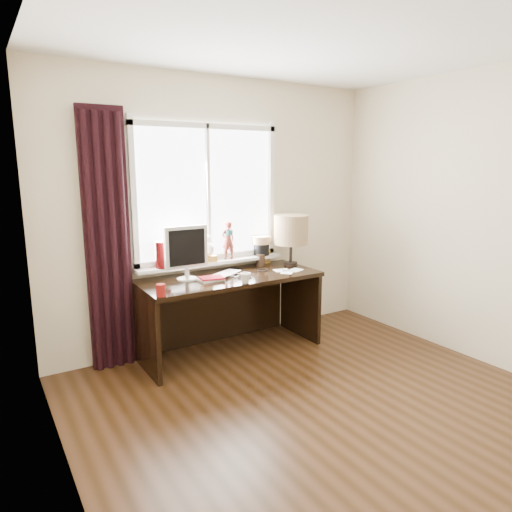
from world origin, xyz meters
TOP-DOWN VIEW (x-y plane):
  - floor at (0.00, 0.00)m, footprint 3.50×4.00m
  - ceiling at (0.00, 0.00)m, footprint 3.50×4.00m
  - wall_back at (0.00, 2.00)m, footprint 3.50×0.00m
  - wall_left at (-1.75, 0.00)m, footprint 0.00×4.00m
  - laptop at (-0.14, 1.65)m, footprint 0.42×0.37m
  - mug at (-0.11, 1.33)m, footprint 0.13×0.13m
  - red_cup at (-0.89, 1.33)m, footprint 0.08×0.08m
  - window at (-0.13, 1.95)m, footprint 1.52×0.20m
  - curtain at (-1.13, 1.91)m, footprint 0.38×0.09m
  - desk at (-0.10, 1.73)m, footprint 1.70×0.70m
  - monitor at (-0.50, 1.71)m, footprint 0.40×0.18m
  - notebook_stack at (-0.33, 1.57)m, footprint 0.24×0.18m
  - brush_holder at (0.38, 1.85)m, footprint 0.09×0.09m
  - icon_frame at (0.49, 1.91)m, footprint 0.10×0.03m
  - table_lamp at (0.66, 1.71)m, footprint 0.35×0.35m
  - loose_papers at (0.48, 1.51)m, footprint 0.30×0.25m
  - desk_cables at (0.07, 1.62)m, footprint 0.46×0.47m

SIDE VIEW (x-z plane):
  - floor at x=0.00m, z-range 0.00..0.00m
  - desk at x=-0.10m, z-range 0.13..0.88m
  - loose_papers at x=0.48m, z-range 0.75..0.75m
  - desk_cables at x=0.07m, z-range 0.75..0.76m
  - laptop at x=-0.14m, z-range 0.75..0.78m
  - notebook_stack at x=-0.33m, z-range 0.75..0.78m
  - mug at x=-0.11m, z-range 0.75..0.85m
  - red_cup at x=-0.89m, z-range 0.75..0.85m
  - brush_holder at x=0.38m, z-range 0.69..0.94m
  - icon_frame at x=0.49m, z-range 0.75..0.88m
  - monitor at x=-0.50m, z-range 0.78..1.27m
  - table_lamp at x=0.66m, z-range 0.85..1.37m
  - curtain at x=-1.13m, z-range -0.01..2.24m
  - wall_back at x=0.00m, z-range 0.00..2.60m
  - wall_left at x=-1.75m, z-range 0.00..2.60m
  - window at x=-0.13m, z-range 0.61..2.01m
  - ceiling at x=0.00m, z-range 2.60..2.60m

